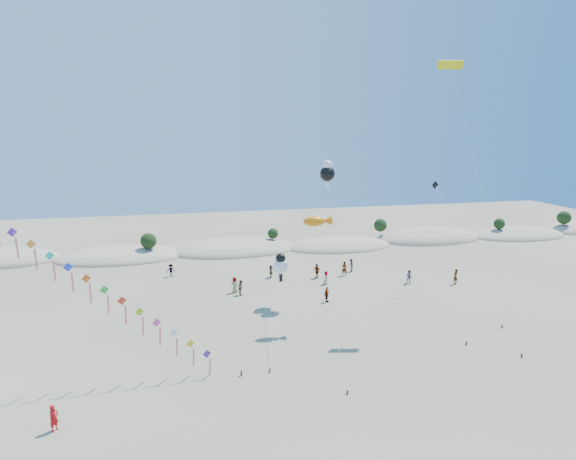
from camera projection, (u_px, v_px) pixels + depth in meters
The scene contains 9 objects.
ground at pixel (323, 433), 28.34m from camera, with size 160.00×160.00×0.00m, color #776E52.
dune_ridge at pixel (241, 249), 71.62m from camera, with size 145.30×11.49×5.57m.
fish_kite at pixel (318, 222), 42.91m from camera, with size 2.81×13.11×10.02m.
cartoon_kite_low at pixel (281, 265), 48.40m from camera, with size 4.56×14.40×5.43m.
cartoon_kite_high at pixel (328, 172), 49.25m from camera, with size 8.83×15.18×14.57m.
parafoil_kite at pixel (451, 70), 43.50m from camera, with size 2.39×11.83×23.76m.
dark_kite at pixel (453, 223), 50.25m from camera, with size 0.90×13.03×12.04m.
flyer_foreground at pixel (54, 418), 28.45m from camera, with size 0.60×0.39×1.65m, color #AA0D12.
beachgoers at pixel (304, 276), 56.13m from camera, with size 33.07×13.58×1.81m.
Camera 1 is at (-7.70, -24.19, 17.53)m, focal length 30.00 mm.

